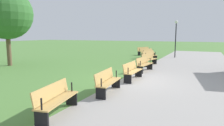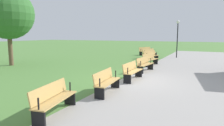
{
  "view_description": "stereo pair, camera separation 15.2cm",
  "coord_description": "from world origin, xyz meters",
  "px_view_note": "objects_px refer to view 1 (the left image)",
  "views": [
    {
      "loc": [
        9.54,
        3.23,
        2.29
      ],
      "look_at": [
        0.0,
        -1.2,
        0.8
      ],
      "focal_mm": 32.22,
      "sensor_mm": 36.0,
      "label": 1
    },
    {
      "loc": [
        9.47,
        3.37,
        2.29
      ],
      "look_at": [
        0.0,
        -1.2,
        0.8
      ],
      "focal_mm": 32.22,
      "sensor_mm": 36.0,
      "label": 2
    }
  ],
  "objects_px": {
    "bench_3": "(149,59)",
    "bench_6": "(107,81)",
    "lamp_post": "(176,31)",
    "bench_2": "(150,55)",
    "tree_1": "(6,14)",
    "bench_1": "(148,53)",
    "bench_5": "(132,71)",
    "bench_4": "(144,64)",
    "bench_0": "(144,51)",
    "bench_7": "(56,99)"
  },
  "relations": [
    {
      "from": "lamp_post",
      "to": "bench_0",
      "type": "bearing_deg",
      "value": -108.93
    },
    {
      "from": "bench_3",
      "to": "lamp_post",
      "type": "xyz_separation_m",
      "value": [
        -6.17,
        1.06,
        2.12
      ]
    },
    {
      "from": "lamp_post",
      "to": "bench_4",
      "type": "bearing_deg",
      "value": -4.52
    },
    {
      "from": "bench_1",
      "to": "bench_5",
      "type": "height_order",
      "value": "same"
    },
    {
      "from": "bench_4",
      "to": "tree_1",
      "type": "distance_m",
      "value": 10.48
    },
    {
      "from": "bench_3",
      "to": "bench_5",
      "type": "distance_m",
      "value": 5.21
    },
    {
      "from": "bench_2",
      "to": "bench_4",
      "type": "height_order",
      "value": "same"
    },
    {
      "from": "bench_2",
      "to": "tree_1",
      "type": "distance_m",
      "value": 11.73
    },
    {
      "from": "bench_1",
      "to": "bench_2",
      "type": "xyz_separation_m",
      "value": [
        2.47,
        0.84,
        0.0
      ]
    },
    {
      "from": "bench_1",
      "to": "bench_4",
      "type": "relative_size",
      "value": 1.01
    },
    {
      "from": "bench_5",
      "to": "tree_1",
      "type": "height_order",
      "value": "tree_1"
    },
    {
      "from": "bench_0",
      "to": "bench_6",
      "type": "relative_size",
      "value": 0.99
    },
    {
      "from": "bench_3",
      "to": "bench_6",
      "type": "height_order",
      "value": "same"
    },
    {
      "from": "bench_1",
      "to": "bench_6",
      "type": "bearing_deg",
      "value": 29.45
    },
    {
      "from": "bench_6",
      "to": "lamp_post",
      "type": "distance_m",
      "value": 14.15
    },
    {
      "from": "bench_4",
      "to": "bench_5",
      "type": "distance_m",
      "value": 2.61
    },
    {
      "from": "bench_1",
      "to": "bench_7",
      "type": "relative_size",
      "value": 1.0
    },
    {
      "from": "bench_2",
      "to": "bench_4",
      "type": "bearing_deg",
      "value": 26.76
    },
    {
      "from": "bench_0",
      "to": "bench_5",
      "type": "bearing_deg",
      "value": 40.15
    },
    {
      "from": "bench_5",
      "to": "bench_7",
      "type": "distance_m",
      "value": 5.21
    },
    {
      "from": "bench_1",
      "to": "bench_7",
      "type": "height_order",
      "value": "same"
    },
    {
      "from": "bench_3",
      "to": "bench_4",
      "type": "relative_size",
      "value": 1.01
    },
    {
      "from": "bench_2",
      "to": "bench_4",
      "type": "xyz_separation_m",
      "value": [
        5.12,
        0.97,
        0.0
      ]
    },
    {
      "from": "bench_5",
      "to": "lamp_post",
      "type": "bearing_deg",
      "value": 177.12
    },
    {
      "from": "bench_2",
      "to": "lamp_post",
      "type": "height_order",
      "value": "lamp_post"
    },
    {
      "from": "bench_0",
      "to": "tree_1",
      "type": "xyz_separation_m",
      "value": [
        11.88,
        -6.9,
        3.3
      ]
    },
    {
      "from": "bench_0",
      "to": "bench_7",
      "type": "relative_size",
      "value": 0.98
    },
    {
      "from": "bench_2",
      "to": "bench_3",
      "type": "xyz_separation_m",
      "value": [
        2.54,
        0.6,
        0.0
      ]
    },
    {
      "from": "bench_0",
      "to": "lamp_post",
      "type": "relative_size",
      "value": 0.5
    },
    {
      "from": "bench_7",
      "to": "bench_3",
      "type": "bearing_deg",
      "value": 169.28
    },
    {
      "from": "bench_1",
      "to": "bench_4",
      "type": "height_order",
      "value": "same"
    },
    {
      "from": "bench_0",
      "to": "bench_2",
      "type": "height_order",
      "value": "same"
    },
    {
      "from": "bench_2",
      "to": "bench_6",
      "type": "bearing_deg",
      "value": 21.42
    },
    {
      "from": "bench_1",
      "to": "bench_5",
      "type": "distance_m",
      "value": 10.38
    },
    {
      "from": "bench_0",
      "to": "bench_4",
      "type": "relative_size",
      "value": 0.99
    },
    {
      "from": "bench_3",
      "to": "tree_1",
      "type": "relative_size",
      "value": 0.33
    },
    {
      "from": "tree_1",
      "to": "lamp_post",
      "type": "xyz_separation_m",
      "value": [
        -10.66,
        10.46,
        -1.18
      ]
    },
    {
      "from": "bench_1",
      "to": "bench_3",
      "type": "xyz_separation_m",
      "value": [
        5.01,
        1.44,
        0.0
      ]
    },
    {
      "from": "bench_2",
      "to": "bench_5",
      "type": "relative_size",
      "value": 1.03
    },
    {
      "from": "bench_1",
      "to": "lamp_post",
      "type": "relative_size",
      "value": 0.5
    },
    {
      "from": "bench_5",
      "to": "tree_1",
      "type": "xyz_separation_m",
      "value": [
        -0.7,
        -9.89,
        3.3
      ]
    },
    {
      "from": "bench_0",
      "to": "lamp_post",
      "type": "xyz_separation_m",
      "value": [
        1.22,
        3.55,
        2.12
      ]
    },
    {
      "from": "bench_0",
      "to": "tree_1",
      "type": "bearing_deg",
      "value": -3.36
    },
    {
      "from": "bench_3",
      "to": "bench_7",
      "type": "distance_m",
      "value": 10.38
    },
    {
      "from": "bench_3",
      "to": "bench_4",
      "type": "height_order",
      "value": "same"
    },
    {
      "from": "bench_6",
      "to": "bench_7",
      "type": "relative_size",
      "value": 0.99
    },
    {
      "from": "bench_4",
      "to": "tree_1",
      "type": "height_order",
      "value": "tree_1"
    },
    {
      "from": "bench_5",
      "to": "bench_3",
      "type": "bearing_deg",
      "value": -174.66
    },
    {
      "from": "bench_5",
      "to": "bench_7",
      "type": "bearing_deg",
      "value": -5.34
    },
    {
      "from": "bench_1",
      "to": "bench_3",
      "type": "bearing_deg",
      "value": 37.46
    }
  ]
}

